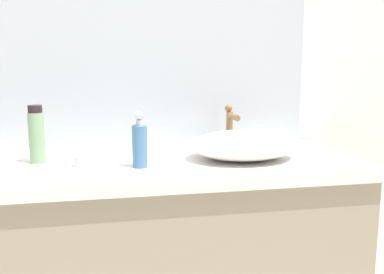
# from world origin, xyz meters

# --- Properties ---
(bathroom_wall_rear) EXTENTS (6.00, 0.06, 2.60)m
(bathroom_wall_rear) POSITION_xyz_m (0.00, 0.73, 1.30)
(bathroom_wall_rear) COLOR silver
(bathroom_wall_rear) RESTS_ON ground
(sink_basin) EXTENTS (0.37, 0.29, 0.09)m
(sink_basin) POSITION_xyz_m (0.30, 0.40, 0.93)
(sink_basin) COLOR silver
(sink_basin) RESTS_ON vanity_counter
(faucet) EXTENTS (0.03, 0.13, 0.16)m
(faucet) POSITION_xyz_m (0.30, 0.56, 0.98)
(faucet) COLOR brown
(faucet) RESTS_ON vanity_counter
(soap_dispenser) EXTENTS (0.05, 0.05, 0.18)m
(soap_dispenser) POSITION_xyz_m (-0.06, 0.34, 0.95)
(soap_dispenser) COLOR teal
(soap_dispenser) RESTS_ON vanity_counter
(perfume_bottle) EXTENTS (0.05, 0.05, 0.19)m
(perfume_bottle) POSITION_xyz_m (-0.38, 0.46, 0.97)
(perfume_bottle) COLOR #7CA577
(perfume_bottle) RESTS_ON vanity_counter
(candle_jar) EXTENTS (0.05, 0.05, 0.03)m
(candle_jar) POSITION_xyz_m (-0.24, 0.39, 0.89)
(candle_jar) COLOR silver
(candle_jar) RESTS_ON vanity_counter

